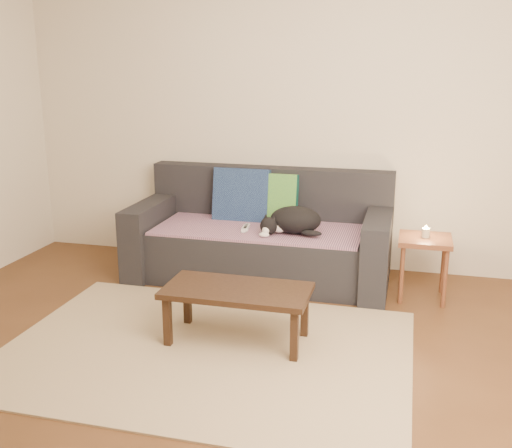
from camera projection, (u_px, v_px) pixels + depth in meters
name	position (u px, v px, depth m)	size (l,w,h in m)	color
ground	(198.00, 362.00, 3.59)	(4.50, 4.50, 0.00)	brown
back_wall	(274.00, 115.00, 5.11)	(4.50, 0.04, 2.60)	beige
sofa	(261.00, 240.00, 4.97)	(2.10, 0.94, 0.87)	#232328
throw_blanket	(259.00, 229.00, 4.86)	(1.66, 0.74, 0.02)	#422C53
cushion_navy	(242.00, 197.00, 5.10)	(0.48, 0.12, 0.48)	#0F1B41
cushion_green	(273.00, 199.00, 5.03)	(0.42, 0.10, 0.42)	#0B4641
cat	(293.00, 221.00, 4.68)	(0.49, 0.36, 0.21)	black
wii_remote_a	(247.00, 227.00, 4.81)	(0.15, 0.04, 0.03)	white
wii_remote_b	(245.00, 228.00, 4.78)	(0.15, 0.04, 0.03)	white
side_table	(425.00, 248.00, 4.47)	(0.38, 0.38, 0.48)	brown
candle	(426.00, 233.00, 4.44)	(0.06, 0.06, 0.09)	beige
rug	(206.00, 350.00, 3.72)	(2.50, 1.80, 0.01)	tan
coffee_table	(237.00, 295.00, 3.77)	(0.92, 0.46, 0.37)	#311F13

